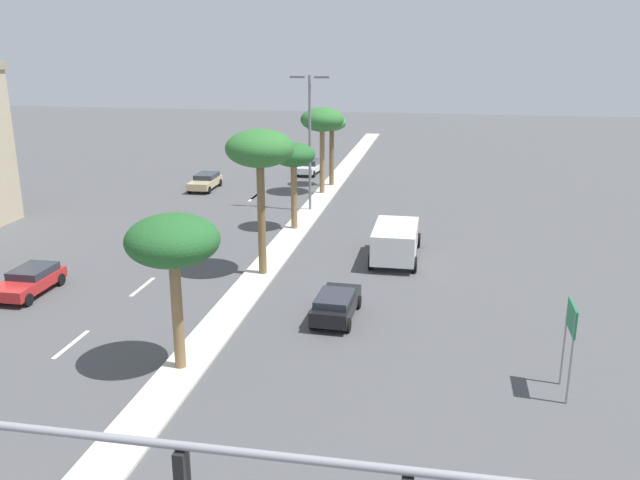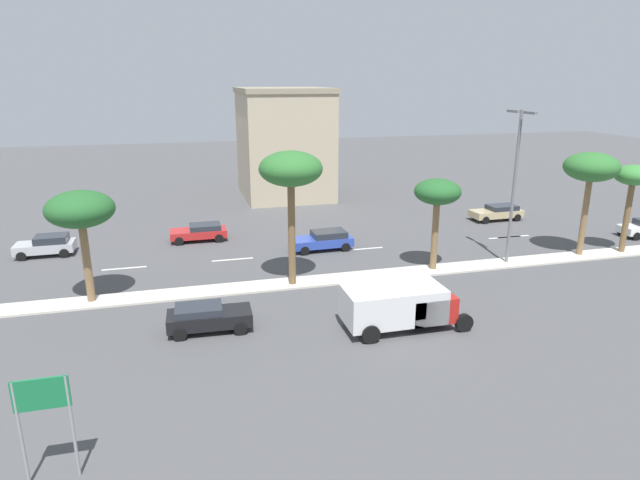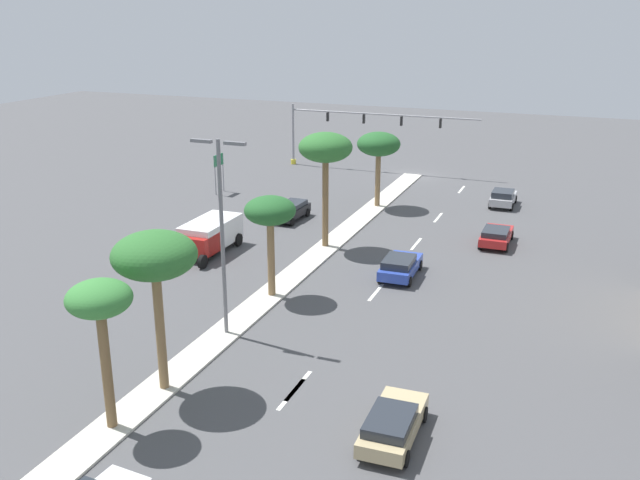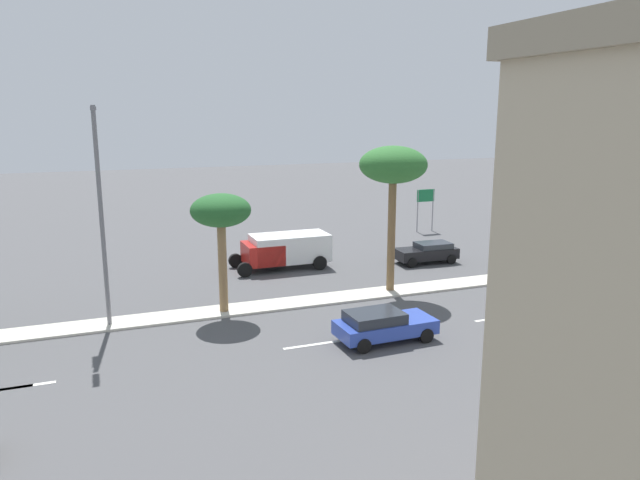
# 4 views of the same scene
# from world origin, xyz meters

# --- Properties ---
(ground_plane) EXTENTS (160.00, 160.00, 0.00)m
(ground_plane) POSITION_xyz_m (0.00, 32.16, 0.00)
(ground_plane) COLOR #4C4C4F
(median_curb) EXTENTS (1.80, 82.70, 0.12)m
(median_curb) POSITION_xyz_m (0.00, 41.35, 0.06)
(median_curb) COLOR beige
(median_curb) RESTS_ON ground
(lane_stripe_rear) EXTENTS (0.20, 2.80, 0.01)m
(lane_stripe_rear) POSITION_xyz_m (-5.61, 4.00, 0.01)
(lane_stripe_rear) COLOR silver
(lane_stripe_rear) RESTS_ON ground
(lane_stripe_outboard) EXTENTS (0.20, 2.80, 0.01)m
(lane_stripe_outboard) POSITION_xyz_m (-5.61, 13.81, 0.01)
(lane_stripe_outboard) COLOR silver
(lane_stripe_outboard) RESTS_ON ground
(lane_stripe_mid) EXTENTS (0.20, 2.80, 0.01)m
(lane_stripe_mid) POSITION_xyz_m (-5.61, 20.87, 0.01)
(lane_stripe_mid) COLOR silver
(lane_stripe_mid) RESTS_ON ground
(lane_stripe_inboard) EXTENTS (0.20, 2.80, 0.01)m
(lane_stripe_inboard) POSITION_xyz_m (-5.61, 30.48, 0.01)
(lane_stripe_inboard) COLOR silver
(lane_stripe_inboard) RESTS_ON ground
(lane_stripe_far) EXTENTS (0.20, 2.80, 0.01)m
(lane_stripe_far) POSITION_xyz_m (-5.61, 42.12, 0.01)
(lane_stripe_far) COLOR silver
(lane_stripe_far) RESTS_ON ground
(lane_stripe_right) EXTENTS (0.20, 2.80, 0.01)m
(lane_stripe_right) POSITION_xyz_m (-5.61, 42.89, 0.01)
(lane_stripe_right) COLOR silver
(lane_stripe_right) RESTS_ON ground
(traffic_signal_gantry) EXTENTS (19.79, 0.53, 6.37)m
(traffic_signal_gantry) POSITION_xyz_m (7.40, -0.54, 4.30)
(traffic_signal_gantry) COLOR gray
(traffic_signal_gantry) RESTS_ON ground
(directional_road_sign) EXTENTS (0.10, 1.60, 3.54)m
(directional_road_sign) POSITION_xyz_m (14.45, 13.28, 2.58)
(directional_road_sign) COLOR gray
(directional_road_sign) RESTS_ON ground
(palm_tree_near) EXTENTS (3.56, 3.56, 6.19)m
(palm_tree_near) POSITION_xyz_m (-0.13, 12.52, 5.24)
(palm_tree_near) COLOR olive
(palm_tree_near) RESTS_ON median_curb
(palm_tree_far) EXTENTS (3.64, 3.64, 7.94)m
(palm_tree_far) POSITION_xyz_m (0.16, 23.87, 6.90)
(palm_tree_far) COLOR brown
(palm_tree_far) RESTS_ON median_curb
(palm_tree_mid) EXTENTS (2.92, 2.92, 5.87)m
(palm_tree_mid) POSITION_xyz_m (-0.14, 33.26, 5.03)
(palm_tree_mid) COLOR olive
(palm_tree_mid) RESTS_ON median_curb
(palm_tree_inboard) EXTENTS (2.52, 2.52, 6.19)m
(palm_tree_inboard) POSITION_xyz_m (-0.00, 47.88, 5.36)
(palm_tree_inboard) COLOR brown
(palm_tree_inboard) RESTS_ON median_curb
(palm_tree_trailing) EXTENTS (3.58, 3.58, 7.14)m
(palm_tree_trailing) POSITION_xyz_m (-0.25, 44.55, 6.15)
(palm_tree_trailing) COLOR olive
(palm_tree_trailing) RESTS_ON median_curb
(street_lamp_rear) EXTENTS (2.90, 0.24, 9.99)m
(street_lamp_rear) POSITION_xyz_m (-0.11, 38.65, 5.96)
(street_lamp_rear) COLOR slate
(street_lamp_rear) RESTS_ON median_curb
(sedan_silver_right) EXTENTS (2.01, 3.88, 1.43)m
(sedan_silver_right) POSITION_xyz_m (-9.91, 8.40, 0.76)
(sedan_silver_right) COLOR #B2B2B7
(sedan_silver_right) RESTS_ON ground
(sedan_black_near) EXTENTS (1.97, 4.14, 1.35)m
(sedan_black_near) POSITION_xyz_m (5.11, 18.56, 0.74)
(sedan_black_near) COLOR black
(sedan_black_near) RESTS_ON ground
(sedan_tan_left) EXTENTS (2.05, 4.54, 1.32)m
(sedan_tan_left) POSITION_xyz_m (-10.64, 44.57, 0.72)
(sedan_tan_left) COLOR tan
(sedan_tan_left) RESTS_ON ground
(sedan_red_rear) EXTENTS (2.03, 4.22, 1.27)m
(sedan_red_rear) POSITION_xyz_m (-10.88, 18.98, 0.70)
(sedan_red_rear) COLOR red
(sedan_red_rear) RESTS_ON ground
(sedan_blue_leading) EXTENTS (2.16, 4.41, 1.38)m
(sedan_blue_leading) POSITION_xyz_m (-6.24, 27.54, 0.74)
(sedan_blue_leading) COLOR #2D47AD
(sedan_blue_leading) RESTS_ON ground
(box_truck) EXTENTS (2.72, 6.17, 2.17)m
(box_truck) POSITION_xyz_m (7.18, 27.93, 1.23)
(box_truck) COLOR #B21E19
(box_truck) RESTS_ON ground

